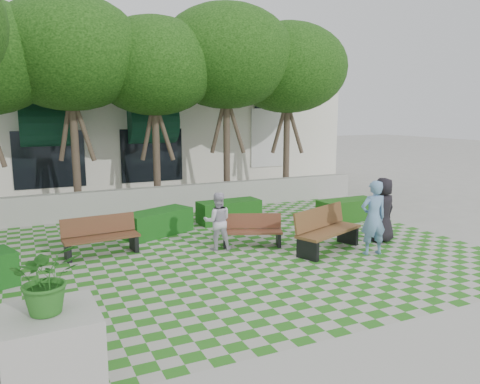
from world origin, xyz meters
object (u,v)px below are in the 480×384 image
bench_east (326,230)px  person_white (218,221)px  bench_west (101,237)px  person_blue (373,218)px  bench_mid (252,231)px  person_dark (383,210)px  planter_front (51,336)px  hedge_midright (229,211)px  hedge_east (347,210)px  hedge_midleft (158,223)px

bench_east → person_white: 2.71m
bench_west → person_blue: bearing=-29.5°
bench_mid → person_dark: person_dark is taller
bench_west → person_blue: 6.58m
planter_front → person_white: planter_front is taller
hedge_midright → person_dark: size_ratio=1.13×
bench_east → bench_mid: size_ratio=1.32×
person_white → hedge_midright: bearing=-102.7°
hedge_midright → person_blue: (1.79, -4.53, 0.57)m
hedge_east → person_blue: (-1.72, -3.15, 0.57)m
bench_mid → hedge_midright: 2.68m
bench_mid → person_dark: bearing=3.5°
bench_mid → hedge_east: bench_mid is taller
bench_west → hedge_midright: 4.53m
hedge_midright → person_white: size_ratio=1.34×
hedge_midleft → person_blue: 5.83m
hedge_east → hedge_midleft: hedge_midleft is taller
hedge_midright → planter_front: 9.30m
planter_front → hedge_midleft: bearing=65.2°
hedge_east → hedge_midleft: bearing=172.0°
bench_west → person_dark: 7.22m
bench_east → bench_west: size_ratio=1.18×
hedge_midright → planter_front: size_ratio=1.00×
hedge_east → person_blue: person_blue is taller
hedge_east → person_dark: size_ratio=1.12×
person_dark → hedge_midright: bearing=-62.8°
bench_east → hedge_midleft: bearing=114.2°
person_blue → hedge_east: bearing=-108.6°
hedge_east → bench_mid: bearing=-162.8°
bench_mid → bench_west: 3.74m
bench_east → bench_mid: 1.89m
bench_west → hedge_east: bench_west is taller
hedge_midright → person_white: 2.98m
bench_west → person_dark: size_ratio=1.05×
bench_east → bench_west: bearing=136.5°
planter_front → person_blue: planter_front is taller
hedge_midleft → person_blue: (4.22, -3.98, 0.56)m
bench_west → planter_front: bearing=-109.0°
person_dark → bench_east: bearing=-8.1°
hedge_east → bench_west: bearing=-177.1°
bench_west → planter_front: 5.83m
hedge_midright → person_white: bearing=-119.4°
bench_east → bench_mid: (-1.48, 1.17, -0.12)m
bench_west → hedge_midright: size_ratio=0.93×
bench_mid → person_blue: bearing=-16.7°
planter_front → person_blue: (7.39, 2.88, 0.12)m
bench_mid → hedge_east: (4.03, 1.25, -0.06)m
hedge_midleft → planter_front: size_ratio=1.02×
bench_west → bench_mid: bearing=-18.0°
hedge_midleft → person_dark: size_ratio=1.15×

